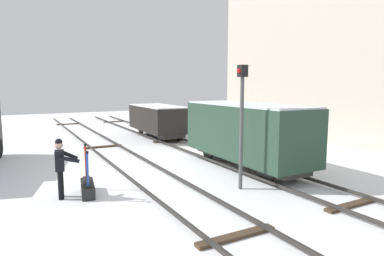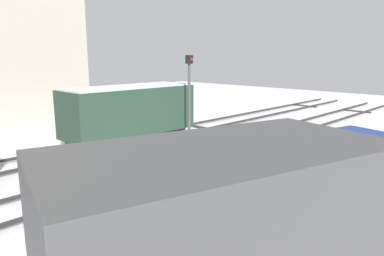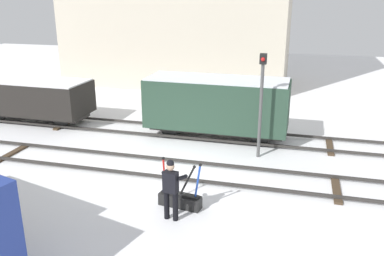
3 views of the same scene
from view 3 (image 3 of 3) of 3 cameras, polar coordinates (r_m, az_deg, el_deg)
The scene contains 8 objects.
ground_plane at distance 14.29m, azimuth -4.74°, elevation -5.88°, with size 60.00×60.00×0.00m, color white.
track_main_line at distance 14.24m, azimuth -4.75°, elevation -5.47°, with size 44.00×1.94×0.18m.
track_siding_near at distance 17.65m, azimuth -0.63°, elevation -0.59°, with size 44.00×1.94×0.18m.
switch_lever_frame at distance 11.88m, azimuth -1.64°, elevation -9.81°, with size 1.30×0.53×1.45m.
rail_worker at distance 10.96m, azimuth -2.92°, elevation -8.07°, with size 0.61×0.69×1.74m.
signal_post at distance 14.83m, azimuth 9.63°, elevation 4.47°, with size 0.24×0.32×3.85m.
freight_car_far_end at distance 16.98m, azimuth 3.47°, elevation 3.33°, with size 5.86×2.15×2.54m.
freight_car_back_track at distance 20.52m, azimuth -21.05°, elevation 4.01°, with size 5.19×2.27×2.01m.
Camera 3 is at (4.45, -12.24, 5.87)m, focal length 38.29 mm.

